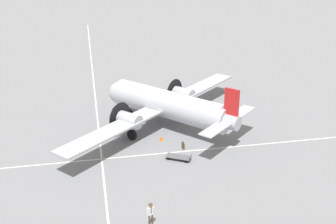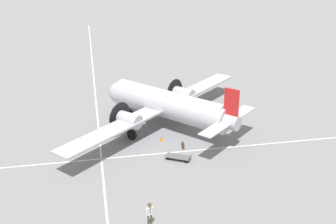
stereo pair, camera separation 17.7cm
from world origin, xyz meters
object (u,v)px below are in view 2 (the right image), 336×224
(suitcase_near_door, at_px, (183,146))
(traffic_cone, at_px, (161,138))
(baggage_cart, at_px, (178,157))
(crew_foreground, at_px, (150,212))
(airliner_main, at_px, (165,104))

(suitcase_near_door, relative_size, traffic_cone, 1.29)
(baggage_cart, distance_m, traffic_cone, 4.30)
(crew_foreground, bearing_deg, traffic_cone, -125.84)
(airliner_main, distance_m, suitcase_near_door, 6.12)
(suitcase_near_door, distance_m, baggage_cart, 2.27)
(baggage_cart, bearing_deg, crew_foreground, 95.45)
(airliner_main, bearing_deg, baggage_cart, 136.75)
(airliner_main, relative_size, traffic_cone, 43.17)
(baggage_cart, bearing_deg, suitcase_near_door, -83.93)
(suitcase_near_door, height_order, baggage_cart, suitcase_near_door)
(traffic_cone, bearing_deg, crew_foreground, -13.44)
(suitcase_near_door, bearing_deg, baggage_cart, -23.59)
(baggage_cart, bearing_deg, traffic_cone, -48.62)
(airliner_main, bearing_deg, crew_foreground, 123.83)
(airliner_main, distance_m, traffic_cone, 4.34)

